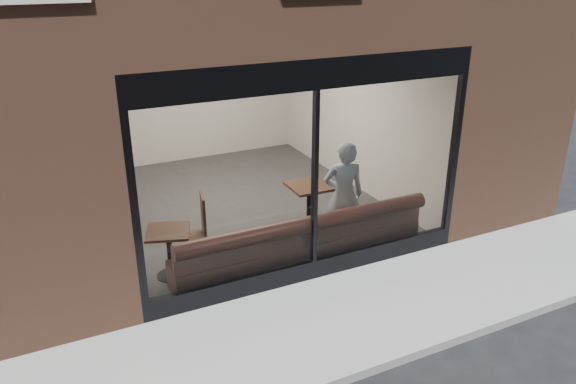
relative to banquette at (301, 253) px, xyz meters
name	(u,v)px	position (x,y,z in m)	size (l,w,h in m)	color
ground	(396,360)	(0.00, -2.45, -0.23)	(120.00, 120.00, 0.00)	black
sidewalk_near	(351,315)	(0.00, -1.45, -0.22)	(40.00, 2.00, 0.01)	gray
kerb_near	(399,358)	(0.00, -2.50, -0.17)	(40.00, 0.10, 0.12)	gray
host_building_pier_left	(4,110)	(-3.75, 5.55, 1.38)	(2.50, 12.00, 3.20)	brown
host_building_pier_right	(333,77)	(3.75, 5.55, 1.38)	(2.50, 12.00, 3.20)	brown
host_building_backfill	(156,70)	(0.00, 8.55, 1.38)	(5.00, 6.00, 3.20)	brown
cafe_floor	(240,204)	(0.00, 2.55, -0.21)	(6.00, 6.00, 0.00)	#2D2D30
cafe_ceiling	(233,33)	(0.00, 2.55, 2.97)	(6.00, 6.00, 0.00)	white
cafe_wall_back	(188,91)	(0.00, 5.54, 1.37)	(5.00, 5.00, 0.00)	silver
cafe_wall_left	(93,142)	(-2.49, 2.55, 1.37)	(6.00, 6.00, 0.00)	silver
cafe_wall_right	(354,109)	(2.49, 2.55, 1.37)	(6.00, 6.00, 0.00)	silver
storefront_kick	(313,269)	(0.00, -0.40, -0.08)	(5.00, 0.10, 0.30)	black
storefront_header	(317,74)	(0.00, -0.40, 2.77)	(5.00, 0.10, 0.40)	black
storefront_mullion	(315,180)	(0.00, -0.40, 1.32)	(0.06, 0.10, 2.50)	black
storefront_glass	(316,181)	(0.00, -0.43, 1.33)	(4.80, 4.80, 0.00)	white
banquette	(301,253)	(0.00, 0.00, 0.00)	(4.00, 0.55, 0.45)	#3C1915
person	(343,195)	(0.91, 0.30, 0.66)	(0.65, 0.42, 1.77)	#9DBED9
cafe_table_left	(168,232)	(-1.86, 0.55, 0.52)	(0.61, 0.61, 0.04)	#301E12
cafe_table_right	(309,186)	(0.78, 1.20, 0.52)	(0.69, 0.69, 0.04)	#301E12
cafe_chair_left	(193,237)	(-1.33, 1.19, 0.01)	(0.45, 0.45, 0.04)	#301E12
wall_poster	(95,144)	(-2.45, 2.70, 1.29)	(0.02, 0.66, 0.88)	white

